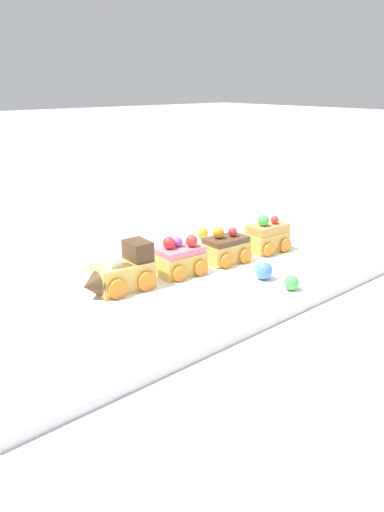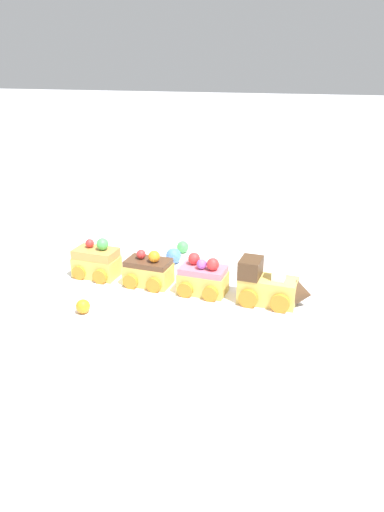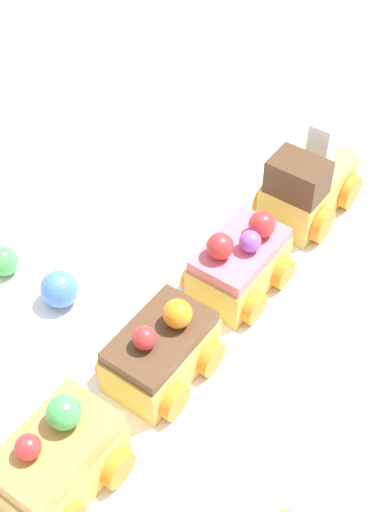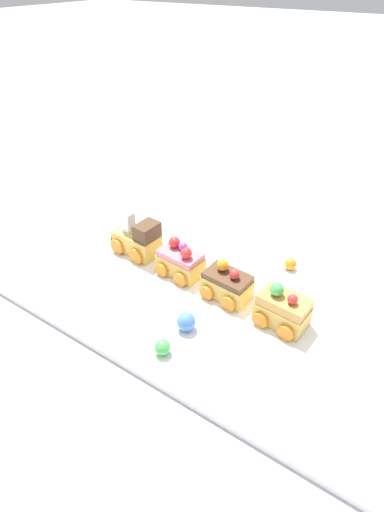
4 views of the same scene
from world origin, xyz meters
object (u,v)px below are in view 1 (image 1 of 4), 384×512
Objects in this scene: cake_car_caramel at (267,237)px; gumball_blue at (264,271)px; cake_car_strawberry at (180,259)px; cake_train_locomotive at (120,273)px; gumball_green at (291,283)px; cake_car_chocolate at (226,249)px; gumball_orange at (203,233)px.

gumball_blue is (0.11, 0.09, -0.01)m from cake_car_caramel.
cake_car_strawberry is 1.00× the size of cake_car_caramel.
cake_train_locomotive is 1.44× the size of cake_car_caramel.
cake_car_caramel is at bearing -140.92° from gumball_blue.
cake_train_locomotive is 4.89× the size of gumball_green.
cake_train_locomotive is 1.44× the size of cake_car_chocolate.
cake_car_caramel reaches higher than cake_car_strawberry.
gumball_orange is at bearing -108.10° from gumball_blue.
cake_train_locomotive is 0.22m from gumball_blue.
cake_train_locomotive is at bearing -0.03° from cake_car_strawberry.
cake_car_chocolate is at bearing -179.96° from cake_train_locomotive.
cake_car_caramel is 0.14m from gumball_blue.
cake_car_strawberry is 3.65× the size of gumball_orange.
gumball_blue is at bearing 153.88° from cake_train_locomotive.
cake_car_caramel is at bearing 179.96° from cake_car_strawberry.
cake_train_locomotive is 5.25× the size of gumball_orange.
cake_car_strawberry is at bearing 179.97° from cake_train_locomotive.
cake_car_chocolate reaches higher than gumball_green.
gumball_orange is at bearing -111.50° from cake_car_chocolate.
cake_car_caramel reaches higher than gumball_orange.
cake_car_strawberry reaches higher than gumball_blue.
cake_car_caramel is 0.19m from gumball_green.
gumball_blue is at bearing 86.78° from cake_car_chocolate.
cake_car_strawberry is (-0.11, 0.01, -0.00)m from cake_train_locomotive.
gumball_green is (-0.19, 0.17, -0.02)m from cake_train_locomotive.
gumball_blue reaches higher than gumball_green.
gumball_blue is (0.01, 0.10, -0.01)m from cake_car_chocolate.
cake_train_locomotive reaches higher than gumball_green.
cake_car_strawberry is 2.74× the size of gumball_blue.
gumball_blue is (0.07, 0.22, 0.00)m from gumball_orange.
gumball_orange is at bearing -138.90° from cake_car_strawberry.
gumball_green is at bearing 142.84° from cake_train_locomotive.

